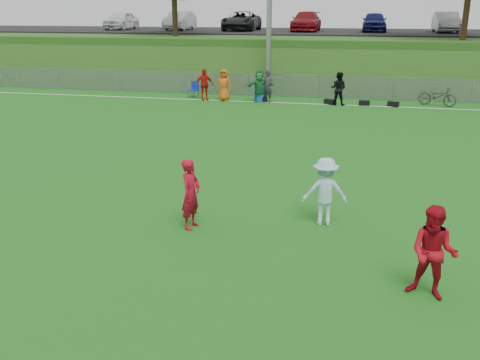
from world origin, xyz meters
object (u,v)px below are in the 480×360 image
(recycling_bin, at_px, (260,93))
(player_red_center, at_px, (434,253))
(frisbee, at_px, (326,164))
(bicycle, at_px, (437,96))
(player_blue, at_px, (325,192))
(player_red_left, at_px, (191,194))

(recycling_bin, bearing_deg, player_red_center, -71.42)
(frisbee, height_order, bicycle, frisbee)
(bicycle, bearing_deg, frisbee, -173.15)
(recycling_bin, relative_size, bicycle, 0.49)
(frisbee, relative_size, recycling_bin, 0.29)
(player_blue, relative_size, recycling_bin, 1.73)
(player_red_left, bearing_deg, player_blue, -62.08)
(player_red_center, bearing_deg, frisbee, 141.09)
(player_red_left, bearing_deg, player_red_center, -100.77)
(player_red_left, bearing_deg, frisbee, -54.78)
(frisbee, bearing_deg, player_red_left, -156.68)
(player_blue, height_order, recycling_bin, player_blue)
(frisbee, height_order, recycling_bin, frisbee)
(player_red_left, height_order, bicycle, player_red_left)
(bicycle, bearing_deg, player_red_left, 179.54)
(player_blue, height_order, bicycle, player_blue)
(player_red_center, xyz_separation_m, frisbee, (-2.07, 3.35, 0.50))
(player_red_left, relative_size, player_blue, 1.01)
(player_blue, bearing_deg, frisbee, -96.40)
(recycling_bin, bearing_deg, frisbee, -74.47)
(player_red_left, distance_m, recycling_bin, 17.48)
(player_red_left, height_order, recycling_bin, player_red_left)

